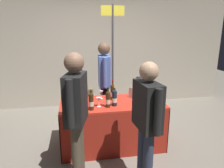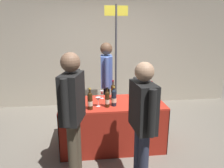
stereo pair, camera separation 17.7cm
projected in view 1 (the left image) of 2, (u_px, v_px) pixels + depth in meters
The scene contains 18 objects.
ground_plane at pixel (112, 145), 3.56m from camera, with size 12.00×12.00×0.00m, color gray.
back_partition at pixel (97, 50), 5.18m from camera, with size 6.60×0.12×2.75m, color #B2A893.
tasting_table at pixel (112, 116), 3.42m from camera, with size 1.62×0.77×0.76m.
featured_wine_bottle at pixel (151, 93), 3.32m from camera, with size 0.07×0.07×0.36m.
display_bottle_0 at pixel (114, 98), 3.18m from camera, with size 0.08×0.08×0.30m.
display_bottle_1 at pixel (77, 95), 3.33m from camera, with size 0.07×0.07×0.30m.
display_bottle_2 at pixel (91, 101), 3.02m from camera, with size 0.07×0.07×0.32m.
display_bottle_3 at pixel (142, 94), 3.36m from camera, with size 0.07×0.07×0.32m.
display_bottle_4 at pixel (108, 99), 3.13m from camera, with size 0.07×0.07×0.30m.
display_bottle_5 at pixel (113, 92), 3.45m from camera, with size 0.07×0.07×0.33m.
display_bottle_6 at pixel (81, 91), 3.46m from camera, with size 0.07×0.07×0.32m.
wine_glass_near_vendor at pixel (101, 93), 3.51m from camera, with size 0.06×0.06×0.13m.
wine_glass_mid at pixel (99, 100), 3.15m from camera, with size 0.08×0.08×0.15m.
brochure_stand at pixel (132, 93), 3.54m from camera, with size 0.16×0.01×0.17m, color silver.
vendor_presenter at pixel (104, 78), 4.02m from camera, with size 0.24×0.56×1.64m.
taster_foreground_right at pixel (76, 109), 2.49m from camera, with size 0.30×0.57×1.64m.
taster_foreground_left at pixel (147, 116), 2.43m from camera, with size 0.25×0.59×1.55m.
booth_signpost at pixel (113, 51), 4.36m from camera, with size 0.47×0.04×2.34m.
Camera 1 is at (-0.56, -3.12, 1.91)m, focal length 34.07 mm.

